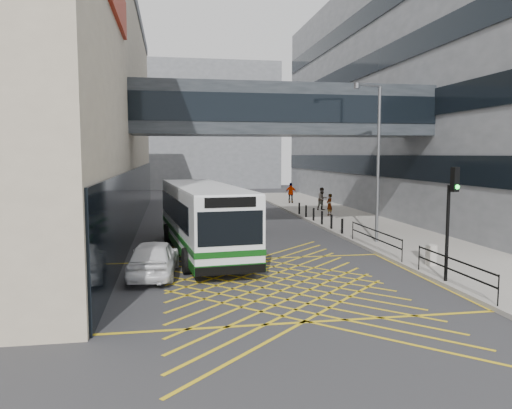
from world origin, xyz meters
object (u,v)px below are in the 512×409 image
car_dark (213,214)px  litter_bin (431,255)px  pedestrian_a (329,205)px  car_white (154,258)px  traffic_light (451,208)px  pedestrian_c (291,193)px  bus (203,217)px  pedestrian_b (322,199)px  street_lamp (376,154)px  car_silver (242,209)px

car_dark → litter_bin: 16.51m
pedestrian_a → litter_bin: bearing=45.5°
car_white → traffic_light: traffic_light is taller
litter_bin → pedestrian_c: 27.71m
bus → pedestrian_a: bus is taller
pedestrian_b → pedestrian_a: bearing=-115.9°
car_dark → pedestrian_c: 15.90m
litter_bin → bus: bearing=152.3°
traffic_light → litter_bin: 3.66m
street_lamp → pedestrian_c: (0.83, 22.02, -3.75)m
street_lamp → pedestrian_a: 12.55m
traffic_light → pedestrian_a: traffic_light is taller
car_white → street_lamp: 13.18m
pedestrian_a → pedestrian_c: bearing=-127.4°
bus → car_silver: size_ratio=2.84×
litter_bin → car_white: bearing=177.0°
street_lamp → litter_bin: size_ratio=9.67×
bus → car_dark: bearing=75.9°
pedestrian_c → street_lamp: bearing=110.0°
street_lamp → pedestrian_a: street_lamp is taller
bus → pedestrian_c: (10.04, 22.76, -0.67)m
traffic_light → street_lamp: street_lamp is taller
bus → litter_bin: bearing=-33.8°
bus → car_white: (-2.23, -4.34, -1.05)m
pedestrian_c → car_white: bearing=87.8°
car_dark → car_silver: (2.57, 4.24, -0.12)m
bus → car_white: bus is taller
litter_bin → pedestrian_b: bearing=85.2°
traffic_light → litter_bin: traffic_light is taller
car_white → car_dark: size_ratio=0.94×
car_silver → pedestrian_a: (6.71, -1.11, 0.32)m
car_white → pedestrian_a: pedestrian_a is taller
car_white → pedestrian_c: pedestrian_c is taller
pedestrian_a → pedestrian_b: bearing=-139.3°
traffic_light → pedestrian_b: bearing=60.7°
litter_bin → pedestrian_c: pedestrian_c is taller
bus → car_white: size_ratio=2.56×
car_white → car_silver: 19.06m
car_white → pedestrian_b: size_ratio=2.51×
car_dark → pedestrian_b: 11.94m
car_white → pedestrian_c: bearing=-108.9°
litter_bin → pedestrian_b: size_ratio=0.45×
car_silver → pedestrian_b: size_ratio=2.26×
car_dark → pedestrian_b: size_ratio=2.67×
street_lamp → car_white: bearing=-178.7°
bus → litter_bin: bus is taller
car_white → car_dark: (3.55, 13.80, 0.04)m
street_lamp → pedestrian_a: size_ratio=4.98×
traffic_light → litter_bin: (0.82, 2.70, -2.33)m
traffic_light → litter_bin: bearing=50.1°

